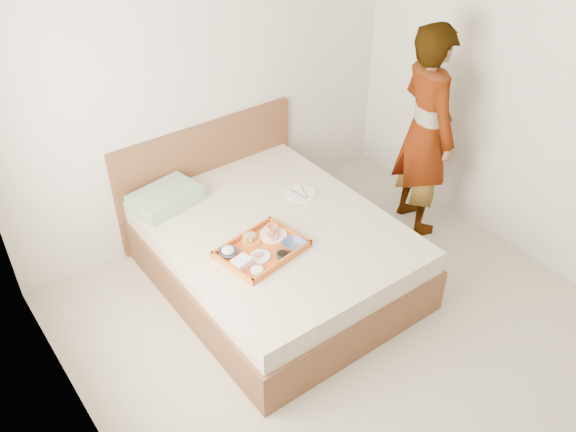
# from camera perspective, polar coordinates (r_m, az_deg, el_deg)

# --- Properties ---
(ground) EXTENTS (3.50, 4.00, 0.01)m
(ground) POSITION_cam_1_polar(r_m,az_deg,el_deg) (4.30, 7.80, -12.59)
(ground) COLOR beige
(ground) RESTS_ON ground
(wall_back) EXTENTS (3.50, 0.01, 2.60)m
(wall_back) POSITION_cam_1_polar(r_m,az_deg,el_deg) (4.84, -7.59, 12.65)
(wall_back) COLOR silver
(wall_back) RESTS_ON ground
(wall_left) EXTENTS (0.01, 4.00, 2.60)m
(wall_left) POSITION_cam_1_polar(r_m,az_deg,el_deg) (2.73, -18.16, -10.66)
(wall_left) COLOR silver
(wall_left) RESTS_ON ground
(wall_right) EXTENTS (0.01, 4.00, 2.60)m
(wall_right) POSITION_cam_1_polar(r_m,az_deg,el_deg) (4.73, 25.01, 8.88)
(wall_right) COLOR silver
(wall_right) RESTS_ON ground
(bed) EXTENTS (1.65, 2.00, 0.53)m
(bed) POSITION_cam_1_polar(r_m,az_deg,el_deg) (4.61, -1.24, -3.49)
(bed) COLOR brown
(bed) RESTS_ON ground
(headboard) EXTENTS (1.65, 0.06, 0.95)m
(headboard) POSITION_cam_1_polar(r_m,az_deg,el_deg) (5.16, -7.57, 3.86)
(headboard) COLOR brown
(headboard) RESTS_ON ground
(pillow) EXTENTS (0.56, 0.43, 0.12)m
(pillow) POSITION_cam_1_polar(r_m,az_deg,el_deg) (4.72, -11.49, 1.66)
(pillow) COLOR gray
(pillow) RESTS_ON bed
(tray) EXTENTS (0.64, 0.51, 0.05)m
(tray) POSITION_cam_1_polar(r_m,az_deg,el_deg) (4.19, -2.48, -3.14)
(tray) COLOR #D2601E
(tray) RESTS_ON bed
(prawn_plate) EXTENTS (0.23, 0.23, 0.01)m
(prawn_plate) POSITION_cam_1_polar(r_m,az_deg,el_deg) (4.32, -1.42, -1.77)
(prawn_plate) COLOR white
(prawn_plate) RESTS_ON tray
(navy_bowl_big) EXTENTS (0.19, 0.19, 0.04)m
(navy_bowl_big) POSITION_cam_1_polar(r_m,az_deg,el_deg) (4.21, 0.55, -2.68)
(navy_bowl_big) COLOR navy
(navy_bowl_big) RESTS_ON tray
(sauce_dish) EXTENTS (0.10, 0.10, 0.03)m
(sauce_dish) POSITION_cam_1_polar(r_m,az_deg,el_deg) (4.13, -0.54, -3.71)
(sauce_dish) COLOR black
(sauce_dish) RESTS_ON tray
(meat_plate) EXTENTS (0.16, 0.16, 0.01)m
(meat_plate) POSITION_cam_1_polar(r_m,az_deg,el_deg) (4.14, -2.64, -3.82)
(meat_plate) COLOR white
(meat_plate) RESTS_ON tray
(bread_plate) EXTENTS (0.16, 0.16, 0.01)m
(bread_plate) POSITION_cam_1_polar(r_m,az_deg,el_deg) (4.28, -3.50, -2.30)
(bread_plate) COLOR orange
(bread_plate) RESTS_ON tray
(salad_bowl) EXTENTS (0.15, 0.15, 0.04)m
(salad_bowl) POSITION_cam_1_polar(r_m,az_deg,el_deg) (4.16, -5.66, -3.47)
(salad_bowl) COLOR navy
(salad_bowl) RESTS_ON tray
(plastic_tub) EXTENTS (0.14, 0.12, 0.05)m
(plastic_tub) POSITION_cam_1_polar(r_m,az_deg,el_deg) (4.07, -4.39, -4.38)
(plastic_tub) COLOR silver
(plastic_tub) RESTS_ON tray
(cheese_round) EXTENTS (0.10, 0.10, 0.03)m
(cheese_round) POSITION_cam_1_polar(r_m,az_deg,el_deg) (4.01, -2.94, -5.18)
(cheese_round) COLOR white
(cheese_round) RESTS_ON tray
(dinner_plate) EXTENTS (0.29, 0.29, 0.01)m
(dinner_plate) POSITION_cam_1_polar(r_m,az_deg,el_deg) (4.78, 1.24, 2.14)
(dinner_plate) COLOR white
(dinner_plate) RESTS_ON bed
(person) EXTENTS (0.59, 0.74, 1.78)m
(person) POSITION_cam_1_polar(r_m,az_deg,el_deg) (5.02, 12.87, 7.77)
(person) COLOR beige
(person) RESTS_ON ground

